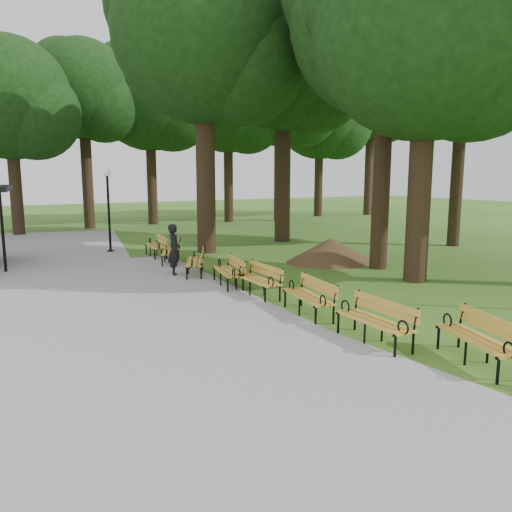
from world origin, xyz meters
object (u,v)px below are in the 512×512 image
person (174,250)px  lawn_tree_0 (428,23)px  bench_7 (171,252)px  bench_8 (156,246)px  bench_5 (228,272)px  lawn_tree_2 (203,32)px  bench_1 (478,340)px  bench_6 (195,262)px  bench_4 (257,280)px  lawn_tree_4 (284,56)px  bench_2 (374,321)px  lawn_tree_1 (388,19)px  lawn_tree_5 (464,69)px  dirt_mound (331,250)px  bench_3 (308,297)px  lamp_post (108,193)px

person → lawn_tree_0: (6.16, -4.44, 6.67)m
bench_7 → bench_8: same height
bench_5 → lawn_tree_2: size_ratio=0.15×
bench_1 → bench_6: size_ratio=1.00×
bench_4 → bench_6: same height
bench_5 → lawn_tree_0: bearing=79.5°
bench_8 → lawn_tree_4: 10.91m
bench_4 → person: bearing=-164.4°
bench_2 → lawn_tree_1: lawn_tree_1 is taller
bench_1 → lawn_tree_2: bearing=-167.4°
bench_1 → lawn_tree_5: bearing=147.6°
bench_8 → lawn_tree_0: bearing=39.6°
lawn_tree_4 → bench_4: bearing=-125.8°
dirt_mound → bench_7: 5.97m
lawn_tree_4 → lawn_tree_2: bearing=-162.9°
lawn_tree_1 → lawn_tree_2: bearing=121.0°
bench_1 → bench_3: same height
bench_8 → lawn_tree_4: lawn_tree_4 is taller
lawn_tree_5 → lamp_post: bearing=158.3°
lawn_tree_4 → bench_8: bearing=-167.1°
bench_2 → lawn_tree_2: bearing=172.4°
bench_1 → bench_6: (-1.29, 9.57, 0.00)m
person → lawn_tree_0: 10.11m
bench_7 → lawn_tree_1: (6.03, -4.45, 7.80)m
bench_3 → bench_6: 5.67m
bench_7 → lawn_tree_5: (12.96, -1.96, 7.38)m
person → lawn_tree_2: (2.91, 4.01, 7.96)m
bench_5 → lawn_tree_2: (2.11, 6.29, 8.36)m
lawn_tree_4 → bench_5: bearing=-131.3°
bench_1 → bench_7: 12.09m
bench_1 → bench_4: 6.21m
dirt_mound → lawn_tree_1: bearing=-70.3°
person → bench_5: person is taller
bench_7 → lawn_tree_0: 11.15m
bench_5 → bench_8: 6.14m
bench_1 → bench_3: size_ratio=1.00×
lawn_tree_2 → bench_8: bearing=-176.3°
bench_3 → lawn_tree_5: size_ratio=0.18×
person → lawn_tree_2: bearing=-23.1°
bench_5 → lawn_tree_1: 9.76m
lamp_post → lawn_tree_0: 13.38m
bench_8 → lawn_tree_5: lawn_tree_5 is taller
bench_3 → lawn_tree_1: lawn_tree_1 is taller
dirt_mound → bench_4: (-5.04, -3.28, -0.01)m
bench_1 → person: bearing=-152.3°
lamp_post → bench_3: lamp_post is taller
bench_1 → lawn_tree_2: 16.22m
person → lawn_tree_5: size_ratio=0.16×
person → lawn_tree_5: (13.61, 0.23, 6.98)m
bench_6 → lawn_tree_2: lawn_tree_2 is taller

